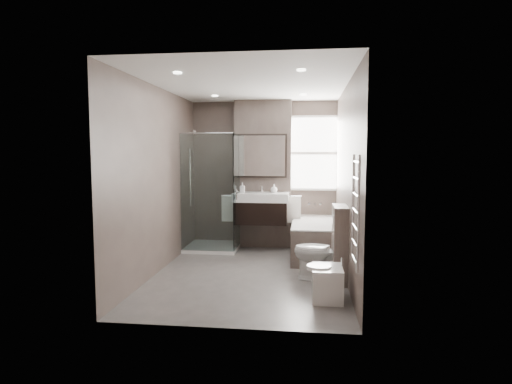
# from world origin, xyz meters

# --- Properties ---
(room) EXTENTS (2.70, 3.90, 2.70)m
(room) POSITION_xyz_m (0.00, 0.00, 1.30)
(room) COLOR #534F4C
(room) RESTS_ON ground
(vanity_pier) EXTENTS (1.00, 0.25, 2.60)m
(vanity_pier) POSITION_xyz_m (0.00, 1.77, 1.30)
(vanity_pier) COLOR #554943
(vanity_pier) RESTS_ON ground
(vanity) EXTENTS (0.95, 0.47, 0.66)m
(vanity) POSITION_xyz_m (0.00, 1.43, 0.74)
(vanity) COLOR black
(vanity) RESTS_ON vanity_pier
(mirror_cabinet) EXTENTS (0.86, 0.08, 0.76)m
(mirror_cabinet) POSITION_xyz_m (0.00, 1.61, 1.63)
(mirror_cabinet) COLOR black
(mirror_cabinet) RESTS_ON vanity_pier
(towel_left) EXTENTS (0.24, 0.06, 0.44)m
(towel_left) POSITION_xyz_m (-0.56, 1.40, 0.72)
(towel_left) COLOR white
(towel_left) RESTS_ON vanity_pier
(towel_right) EXTENTS (0.24, 0.06, 0.44)m
(towel_right) POSITION_xyz_m (0.56, 1.40, 0.72)
(towel_right) COLOR white
(towel_right) RESTS_ON vanity_pier
(shower_enclosure) EXTENTS (0.90, 0.90, 2.00)m
(shower_enclosure) POSITION_xyz_m (-0.75, 1.35, 0.49)
(shower_enclosure) COLOR white
(shower_enclosure) RESTS_ON ground
(bathtub) EXTENTS (0.75, 1.60, 0.57)m
(bathtub) POSITION_xyz_m (0.92, 1.10, 0.32)
(bathtub) COLOR #554943
(bathtub) RESTS_ON ground
(window) EXTENTS (0.98, 0.06, 1.33)m
(window) POSITION_xyz_m (0.90, 1.88, 1.68)
(window) COLOR white
(window) RESTS_ON room
(toilet) EXTENTS (0.83, 0.63, 0.75)m
(toilet) POSITION_xyz_m (0.97, -0.21, 0.38)
(toilet) COLOR white
(toilet) RESTS_ON ground
(cistern_box) EXTENTS (0.19, 0.55, 1.00)m
(cistern_box) POSITION_xyz_m (1.21, -0.25, 0.50)
(cistern_box) COLOR #554943
(cistern_box) RESTS_ON ground
(bidet) EXTENTS (0.41, 0.48, 0.50)m
(bidet) POSITION_xyz_m (1.01, -0.96, 0.20)
(bidet) COLOR white
(bidet) RESTS_ON ground
(towel_radiator) EXTENTS (0.03, 0.49, 1.10)m
(towel_radiator) POSITION_xyz_m (1.25, -1.60, 1.12)
(towel_radiator) COLOR silver
(towel_radiator) RESTS_ON room
(soap_bottle_a) EXTENTS (0.08, 0.08, 0.17)m
(soap_bottle_a) POSITION_xyz_m (-0.33, 1.43, 1.09)
(soap_bottle_a) COLOR white
(soap_bottle_a) RESTS_ON vanity
(soap_bottle_b) EXTENTS (0.12, 0.12, 0.15)m
(soap_bottle_b) POSITION_xyz_m (0.22, 1.46, 1.07)
(soap_bottle_b) COLOR white
(soap_bottle_b) RESTS_ON vanity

